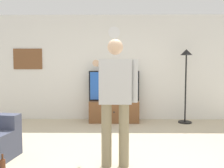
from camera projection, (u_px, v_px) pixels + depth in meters
The scene contains 8 objects.
ground_plane at pixel (110, 164), 3.36m from camera, with size 8.40×8.40×0.00m, color beige.
back_wall at pixel (112, 68), 6.20m from camera, with size 6.40×0.10×2.70m, color silver.
tv_stand at pixel (114, 111), 5.93m from camera, with size 1.22×0.49×0.53m.
television at pixel (114, 86), 5.93m from camera, with size 1.25×0.07×0.75m.
wall_clock at pixel (114, 32), 6.08m from camera, with size 0.30×0.30×0.03m, color white.
framed_picture at pixel (28, 59), 6.16m from camera, with size 0.74×0.04×0.53m, color brown.
floor_lamp at pixel (186, 70), 5.75m from camera, with size 0.32×0.32×1.80m.
person_standing_nearer_lamp at pixel (115, 95), 3.23m from camera, with size 0.61×0.78×1.74m.
Camera 1 is at (0.07, -3.27, 1.38)m, focal length 38.15 mm.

